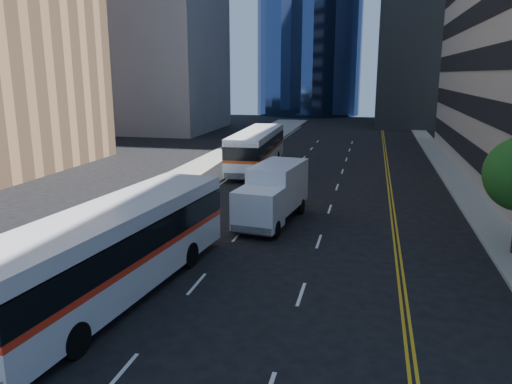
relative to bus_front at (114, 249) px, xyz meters
The scene contains 7 objects.
ground 6.22m from the bus_front, ahead, with size 160.00×160.00×0.00m, color black.
sidewalk_west 25.11m from the bus_front, 100.46° to the left, with size 5.00×90.00×0.15m, color gray.
sidewalk_east 28.87m from the bus_front, 58.75° to the left, with size 2.00×90.00×0.15m, color gray.
midrise_west 58.31m from the bus_front, 113.12° to the left, with size 18.00×18.00×35.00m, color gray.
bus_front is the anchor object (origin of this frame).
bus_rear 25.20m from the bus_front, 91.48° to the left, with size 3.13×12.46×3.19m.
box_truck 10.91m from the bus_front, 70.22° to the left, with size 2.99×6.61×3.05m.
Camera 1 is at (2.70, -14.67, 7.79)m, focal length 35.00 mm.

